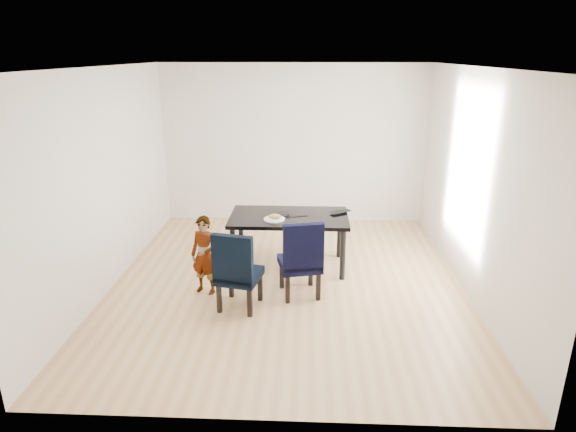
{
  "coord_description": "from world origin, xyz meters",
  "views": [
    {
      "loc": [
        0.26,
        -5.67,
        2.86
      ],
      "look_at": [
        0.0,
        0.2,
        0.85
      ],
      "focal_mm": 30.0,
      "sensor_mm": 36.0,
      "label": 1
    }
  ],
  "objects_px": {
    "chair_right": "(300,257)",
    "child": "(205,255)",
    "laptop": "(338,211)",
    "dining_table": "(289,241)",
    "chair_left": "(239,269)",
    "plate": "(274,219)"
  },
  "relations": [
    {
      "from": "chair_left",
      "to": "chair_right",
      "type": "bearing_deg",
      "value": 38.28
    },
    {
      "from": "chair_left",
      "to": "laptop",
      "type": "distance_m",
      "value": 1.82
    },
    {
      "from": "chair_right",
      "to": "chair_left",
      "type": "bearing_deg",
      "value": -166.99
    },
    {
      "from": "child",
      "to": "dining_table",
      "type": "bearing_deg",
      "value": 57.87
    },
    {
      "from": "chair_right",
      "to": "laptop",
      "type": "relative_size",
      "value": 3.19
    },
    {
      "from": "chair_right",
      "to": "child",
      "type": "xyz_separation_m",
      "value": [
        -1.17,
        -0.0,
        0.0
      ]
    },
    {
      "from": "dining_table",
      "to": "chair_left",
      "type": "xyz_separation_m",
      "value": [
        -0.53,
        -1.15,
        0.11
      ]
    },
    {
      "from": "plate",
      "to": "child",
      "type": "bearing_deg",
      "value": -141.77
    },
    {
      "from": "chair_left",
      "to": "plate",
      "type": "xyz_separation_m",
      "value": [
        0.34,
        0.98,
        0.27
      ]
    },
    {
      "from": "chair_left",
      "to": "chair_right",
      "type": "distance_m",
      "value": 0.77
    },
    {
      "from": "child",
      "to": "plate",
      "type": "relative_size",
      "value": 3.52
    },
    {
      "from": "dining_table",
      "to": "chair_left",
      "type": "distance_m",
      "value": 1.27
    },
    {
      "from": "chair_right",
      "to": "plate",
      "type": "xyz_separation_m",
      "value": [
        -0.35,
        0.64,
        0.26
      ]
    },
    {
      "from": "dining_table",
      "to": "child",
      "type": "relative_size",
      "value": 1.61
    },
    {
      "from": "chair_left",
      "to": "child",
      "type": "xyz_separation_m",
      "value": [
        -0.48,
        0.34,
        0.01
      ]
    },
    {
      "from": "child",
      "to": "laptop",
      "type": "distance_m",
      "value": 1.97
    },
    {
      "from": "chair_left",
      "to": "plate",
      "type": "height_order",
      "value": "chair_left"
    },
    {
      "from": "child",
      "to": "plate",
      "type": "xyz_separation_m",
      "value": [
        0.81,
        0.64,
        0.26
      ]
    },
    {
      "from": "dining_table",
      "to": "plate",
      "type": "distance_m",
      "value": 0.46
    },
    {
      "from": "dining_table",
      "to": "laptop",
      "type": "bearing_deg",
      "value": 15.85
    },
    {
      "from": "child",
      "to": "chair_right",
      "type": "bearing_deg",
      "value": 19.17
    },
    {
      "from": "dining_table",
      "to": "laptop",
      "type": "xyz_separation_m",
      "value": [
        0.68,
        0.19,
        0.39
      ]
    }
  ]
}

